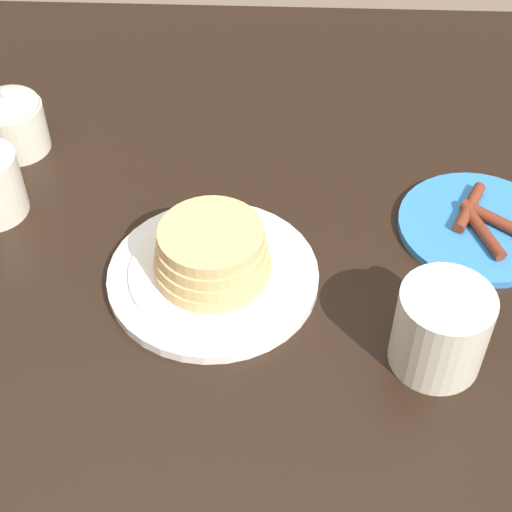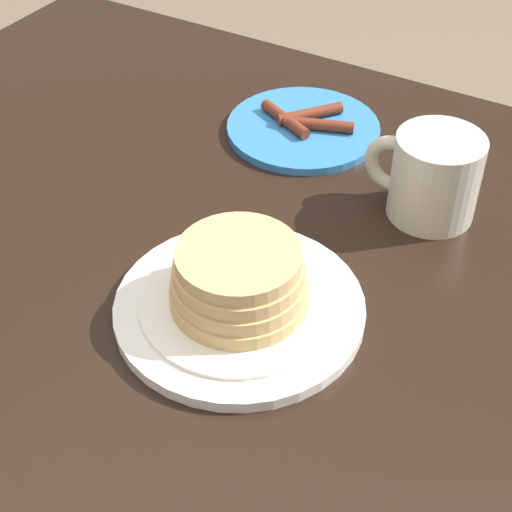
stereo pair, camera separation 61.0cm
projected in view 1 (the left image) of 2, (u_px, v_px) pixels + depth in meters
name	position (u px, v px, depth m)	size (l,w,h in m)	color
dining_table	(182.00, 346.00, 0.95)	(1.25, 1.07, 0.76)	black
pancake_plate	(212.00, 263.00, 0.85)	(0.23, 0.23, 0.08)	white
side_plate_bacon	(478.00, 226.00, 0.92)	(0.19, 0.19, 0.02)	#337AC6
coffee_mug	(441.00, 326.00, 0.76)	(0.13, 0.09, 0.09)	beige
sugar_bowl	(13.00, 121.00, 1.01)	(0.08, 0.08, 0.09)	beige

